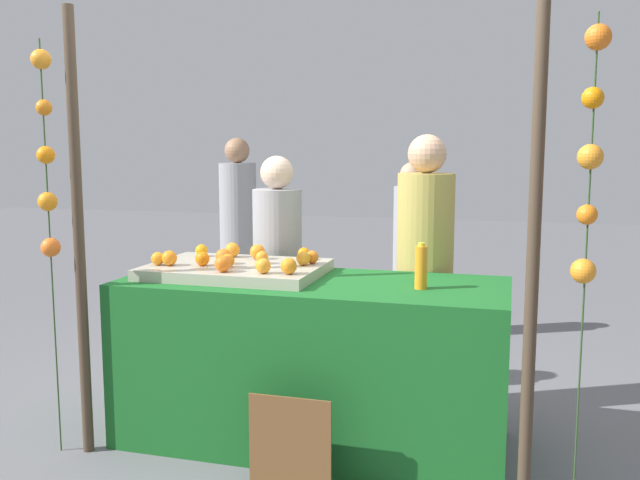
{
  "coord_description": "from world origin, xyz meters",
  "views": [
    {
      "loc": [
        1.02,
        -3.45,
        1.6
      ],
      "look_at": [
        0.0,
        0.15,
        1.09
      ],
      "focal_mm": 38.44,
      "sensor_mm": 36.0,
      "label": 1
    }
  ],
  "objects_px": {
    "stall_counter": "(312,361)",
    "juice_bottle": "(421,267)",
    "orange_0": "(223,256)",
    "vendor_left": "(278,286)",
    "vendor_right": "(424,286)",
    "chalkboard_sign": "(290,446)",
    "orange_1": "(303,258)"
  },
  "relations": [
    {
      "from": "orange_1",
      "to": "chalkboard_sign",
      "type": "xyz_separation_m",
      "value": [
        0.15,
        -0.71,
        -0.76
      ]
    },
    {
      "from": "stall_counter",
      "to": "chalkboard_sign",
      "type": "height_order",
      "value": "stall_counter"
    },
    {
      "from": "orange_0",
      "to": "vendor_right",
      "type": "relative_size",
      "value": 0.05
    },
    {
      "from": "juice_bottle",
      "to": "chalkboard_sign",
      "type": "relative_size",
      "value": 0.49
    },
    {
      "from": "stall_counter",
      "to": "orange_0",
      "type": "xyz_separation_m",
      "value": [
        -0.53,
        0.03,
        0.55
      ]
    },
    {
      "from": "chalkboard_sign",
      "to": "vendor_right",
      "type": "xyz_separation_m",
      "value": [
        0.46,
        1.18,
        0.55
      ]
    },
    {
      "from": "juice_bottle",
      "to": "vendor_left",
      "type": "distance_m",
      "value": 1.24
    },
    {
      "from": "orange_1",
      "to": "vendor_right",
      "type": "height_order",
      "value": "vendor_right"
    },
    {
      "from": "chalkboard_sign",
      "to": "vendor_right",
      "type": "distance_m",
      "value": 1.38
    },
    {
      "from": "orange_1",
      "to": "chalkboard_sign",
      "type": "relative_size",
      "value": 0.16
    },
    {
      "from": "stall_counter",
      "to": "vendor_right",
      "type": "height_order",
      "value": "vendor_right"
    },
    {
      "from": "stall_counter",
      "to": "vendor_right",
      "type": "relative_size",
      "value": 1.23
    },
    {
      "from": "stall_counter",
      "to": "juice_bottle",
      "type": "bearing_deg",
      "value": -5.35
    },
    {
      "from": "orange_0",
      "to": "chalkboard_sign",
      "type": "height_order",
      "value": "orange_0"
    },
    {
      "from": "vendor_left",
      "to": "vendor_right",
      "type": "relative_size",
      "value": 0.92
    },
    {
      "from": "stall_counter",
      "to": "orange_1",
      "type": "xyz_separation_m",
      "value": [
        -0.09,
        0.11,
        0.55
      ]
    },
    {
      "from": "vendor_left",
      "to": "vendor_right",
      "type": "bearing_deg",
      "value": -1.9
    },
    {
      "from": "vendor_left",
      "to": "orange_0",
      "type": "bearing_deg",
      "value": -101.12
    },
    {
      "from": "juice_bottle",
      "to": "vendor_left",
      "type": "height_order",
      "value": "vendor_left"
    },
    {
      "from": "chalkboard_sign",
      "to": "vendor_left",
      "type": "relative_size",
      "value": 0.31
    },
    {
      "from": "orange_1",
      "to": "chalkboard_sign",
      "type": "bearing_deg",
      "value": -77.73
    },
    {
      "from": "orange_0",
      "to": "chalkboard_sign",
      "type": "distance_m",
      "value": 1.16
    },
    {
      "from": "orange_1",
      "to": "juice_bottle",
      "type": "relative_size",
      "value": 0.33
    },
    {
      "from": "chalkboard_sign",
      "to": "vendor_left",
      "type": "xyz_separation_m",
      "value": [
        -0.48,
        1.21,
        0.49
      ]
    },
    {
      "from": "chalkboard_sign",
      "to": "vendor_left",
      "type": "bearing_deg",
      "value": 111.69
    },
    {
      "from": "orange_0",
      "to": "chalkboard_sign",
      "type": "relative_size",
      "value": 0.18
    },
    {
      "from": "chalkboard_sign",
      "to": "juice_bottle",
      "type": "bearing_deg",
      "value": 46.06
    },
    {
      "from": "vendor_left",
      "to": "stall_counter",
      "type": "bearing_deg",
      "value": -56.15
    },
    {
      "from": "stall_counter",
      "to": "orange_0",
      "type": "bearing_deg",
      "value": 176.65
    },
    {
      "from": "vendor_right",
      "to": "juice_bottle",
      "type": "bearing_deg",
      "value": -84.66
    },
    {
      "from": "orange_1",
      "to": "vendor_left",
      "type": "distance_m",
      "value": 0.66
    },
    {
      "from": "stall_counter",
      "to": "juice_bottle",
      "type": "xyz_separation_m",
      "value": [
        0.59,
        -0.05,
        0.56
      ]
    }
  ]
}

